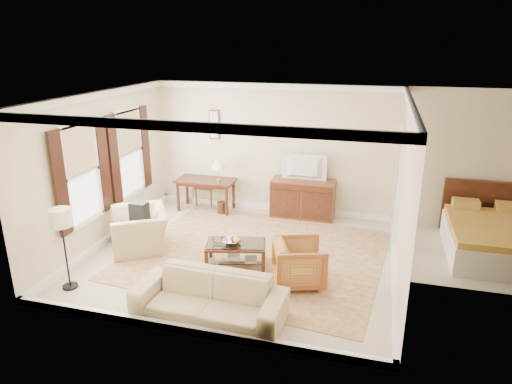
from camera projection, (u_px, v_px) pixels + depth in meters
The scene contains 21 objects.
room_shell at pixel (240, 122), 7.65m from camera, with size 5.51×5.01×2.91m.
annex_bedroom at pixel (497, 240), 8.24m from camera, with size 3.00×2.70×2.90m.
window_front at pixel (81, 174), 7.98m from camera, with size 0.12×1.56×1.80m, color #CCB284, non-canonical shape.
window_rear at pixel (129, 153), 9.44m from camera, with size 0.12×1.56×1.80m, color #CCB284, non-canonical shape.
doorway at pixel (398, 188), 8.78m from camera, with size 0.10×1.12×2.25m, color white, non-canonical shape.
rug at pixel (256, 254), 8.46m from camera, with size 4.49×3.85×0.01m, color brown.
writing_desk at pixel (206, 184), 10.50m from camera, with size 1.34×0.67×0.73m.
desk_chair at pixel (206, 183), 10.88m from camera, with size 0.45×0.45×1.05m, color brown, non-canonical shape.
desk_lamp at pixel (219, 170), 10.30m from camera, with size 0.32×0.32×0.50m, color silver, non-canonical shape.
framed_prints at pixel (214, 124), 10.42m from camera, with size 0.25×0.04×0.68m, color #4A2215, non-canonical shape.
sideboard at pixel (303, 199), 10.12m from camera, with size 1.40×0.54×0.86m, color brown.
tv at pixel (304, 160), 9.82m from camera, with size 0.93×0.53×0.12m, color black.
coffee_table at pixel (236, 248), 7.95m from camera, with size 1.14×0.82×0.44m.
fruit_bowl at pixel (231, 241), 7.86m from camera, with size 0.42×0.42×0.10m, color silver.
book_a at pixel (227, 253), 8.12m from camera, with size 0.28×0.04×0.38m, color brown.
book_b at pixel (245, 259), 7.91m from camera, with size 0.28×0.03×0.38m, color brown.
striped_armchair at pixel (299, 261), 7.33m from camera, with size 0.79×0.74×0.81m, color brown.
club_armchair at pixel (139, 223), 8.57m from camera, with size 1.15×0.75×1.00m, color tan.
backpack at pixel (139, 211), 8.46m from camera, with size 0.32×0.22×0.40m, color black.
sofa at pixel (209, 291), 6.42m from camera, with size 2.15×0.63×0.84m, color tan.
floor_lamp at pixel (61, 224), 6.98m from camera, with size 0.33×0.33×1.34m.
Camera 1 is at (2.29, -7.28, 3.78)m, focal length 32.00 mm.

